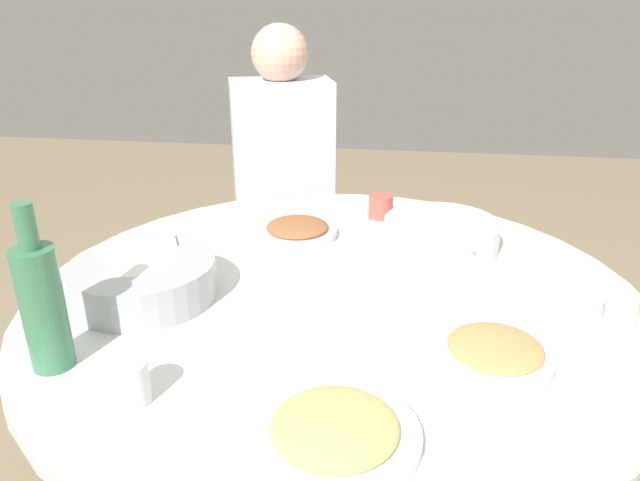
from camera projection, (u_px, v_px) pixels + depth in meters
name	position (u px, v px, depth m)	size (l,w,h in m)	color
round_dining_table	(335.00, 330.00, 1.29)	(1.28, 1.28, 0.73)	#99999E
rice_bowl	(144.00, 278.00, 1.21)	(0.29, 0.29, 0.09)	#B2B5BA
soup_bowl	(441.00, 235.00, 1.45)	(0.28, 0.28, 0.07)	white
dish_noodles	(335.00, 431.00, 0.84)	(0.25, 0.25, 0.04)	white
dish_stirfry	(297.00, 230.00, 1.52)	(0.20, 0.20, 0.04)	silver
dish_shrimp	(495.00, 352.00, 1.01)	(0.20, 0.20, 0.04)	silver
green_bottle	(42.00, 304.00, 0.96)	(0.07, 0.07, 0.29)	#3D7B54
tea_cup_near	(381.00, 206.00, 1.64)	(0.07, 0.07, 0.06)	#C15448
tea_cup_far	(130.00, 382.00, 0.91)	(0.06, 0.06, 0.07)	white
tea_cup_side	(622.00, 310.00, 1.11)	(0.06, 0.06, 0.06)	silver
stool_for_diner_left	(286.00, 293.00, 2.30)	(0.34, 0.34, 0.45)	brown
diner_left	(283.00, 156.00, 2.08)	(0.41, 0.42, 0.76)	#2D333D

